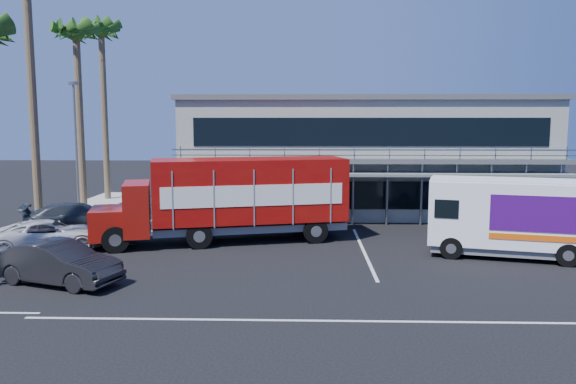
{
  "coord_description": "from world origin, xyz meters",
  "views": [
    {
      "loc": [
        -0.69,
        -21.87,
        5.84
      ],
      "look_at": [
        -1.5,
        5.85,
        2.3
      ],
      "focal_mm": 35.0,
      "sensor_mm": 36.0,
      "label": 1
    }
  ],
  "objects": [
    {
      "name": "white_van",
      "position": [
        8.18,
        2.0,
        1.78
      ],
      "size": [
        7.24,
        4.01,
        3.36
      ],
      "rotation": [
        0.0,
        0.0,
        -0.25
      ],
      "color": "white",
      "rests_on": "ground"
    },
    {
      "name": "parked_car_b",
      "position": [
        -9.5,
        -2.5,
        0.77
      ],
      "size": [
        4.94,
        3.08,
        1.54
      ],
      "primitive_type": "imported",
      "rotation": [
        0.0,
        0.0,
        1.23
      ],
      "color": "black",
      "rests_on": "ground"
    },
    {
      "name": "parked_car_c",
      "position": [
        -12.25,
        2.78,
        0.68
      ],
      "size": [
        5.41,
        3.83,
        1.37
      ],
      "primitive_type": "imported",
      "rotation": [
        0.0,
        0.0,
        1.92
      ],
      "color": "silver",
      "rests_on": "ground"
    },
    {
      "name": "red_truck",
      "position": [
        -4.14,
        4.8,
        2.21
      ],
      "size": [
        12.25,
        5.57,
        4.02
      ],
      "rotation": [
        0.0,
        0.0,
        0.25
      ],
      "color": "maroon",
      "rests_on": "ground"
    },
    {
      "name": "light_pole_far",
      "position": [
        -14.2,
        11.0,
        4.5
      ],
      "size": [
        0.5,
        0.25,
        8.09
      ],
      "color": "gray",
      "rests_on": "ground"
    },
    {
      "name": "ground",
      "position": [
        0.0,
        0.0,
        0.0
      ],
      "size": [
        120.0,
        120.0,
        0.0
      ],
      "primitive_type": "plane",
      "color": "black",
      "rests_on": "ground"
    },
    {
      "name": "parked_car_e",
      "position": [
        -12.5,
        7.2,
        0.76
      ],
      "size": [
        4.75,
        2.75,
        1.52
      ],
      "primitive_type": "imported",
      "rotation": [
        0.0,
        0.0,
        1.8
      ],
      "color": "slate",
      "rests_on": "ground"
    },
    {
      "name": "parked_car_d",
      "position": [
        -12.5,
        6.68,
        0.79
      ],
      "size": [
        5.87,
        3.76,
        1.58
      ],
      "primitive_type": "imported",
      "rotation": [
        0.0,
        0.0,
        1.88
      ],
      "color": "#282E35",
      "rests_on": "ground"
    },
    {
      "name": "building",
      "position": [
        3.0,
        14.94,
        3.66
      ],
      "size": [
        22.4,
        12.0,
        7.3
      ],
      "color": "gray",
      "rests_on": "ground"
    },
    {
      "name": "palm_e",
      "position": [
        -14.7,
        13.0,
        10.57
      ],
      "size": [
        2.8,
        2.8,
        12.25
      ],
      "color": "brown",
      "rests_on": "ground"
    },
    {
      "name": "curb_strip",
      "position": [
        -15.0,
        6.0,
        0.08
      ],
      "size": [
        3.0,
        32.0,
        0.16
      ],
      "primitive_type": "cube",
      "color": "#A5A399",
      "rests_on": "ground"
    },
    {
      "name": "palm_f",
      "position": [
        -15.1,
        18.5,
        11.47
      ],
      "size": [
        2.8,
        2.8,
        13.25
      ],
      "color": "brown",
      "rests_on": "ground"
    }
  ]
}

